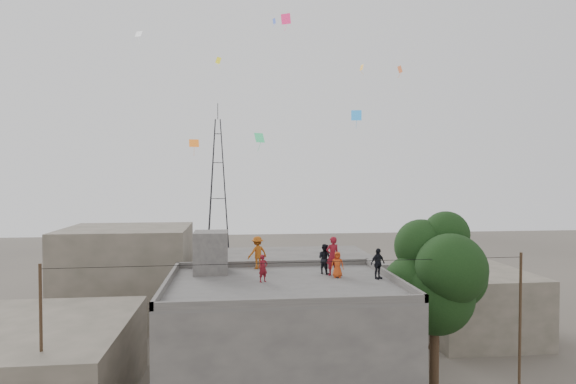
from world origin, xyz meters
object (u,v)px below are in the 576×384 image
stair_head_box (211,252)px  transmission_tower (218,191)px  person_dark_adult (378,264)px  person_red_adult (333,256)px  tree (438,276)px

stair_head_box → transmission_tower: 37.46m
stair_head_box → person_dark_adult: bearing=-16.8°
transmission_tower → person_dark_adult: size_ratio=14.30×
person_red_adult → person_dark_adult: person_red_adult is taller
person_red_adult → person_dark_adult: size_ratio=1.31×
stair_head_box → person_dark_adult: stair_head_box is taller
transmission_tower → person_dark_adult: bearing=-78.1°
transmission_tower → person_dark_adult: 40.64m
stair_head_box → transmission_tower: bearing=91.2°
transmission_tower → person_dark_adult: transmission_tower is taller
person_red_adult → person_dark_adult: bearing=136.1°
person_dark_adult → transmission_tower: bearing=74.6°
stair_head_box → person_red_adult: (5.73, -1.25, -0.09)m
stair_head_box → person_red_adult: stair_head_box is taller
tree → person_red_adult: (-4.84, 0.75, 0.91)m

